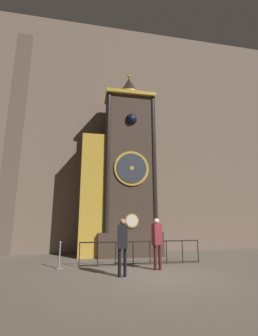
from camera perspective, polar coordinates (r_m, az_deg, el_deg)
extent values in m
plane|color=brown|center=(8.32, 7.47, -25.34)|extent=(28.00, 28.00, 0.00)
cube|color=#7A6656|center=(14.35, -0.02, 9.70)|extent=(24.00, 0.30, 14.56)
cube|color=brown|center=(14.40, -27.00, 7.95)|extent=(0.90, 0.12, 13.10)
cube|color=#423328|center=(12.05, 0.00, -18.59)|extent=(3.22, 1.61, 1.16)
cube|color=#423328|center=(12.37, 0.00, 1.96)|extent=(2.57, 1.40, 7.58)
cube|color=gold|center=(13.67, 0.08, 17.23)|extent=(2.78, 1.54, 0.20)
cylinder|color=gold|center=(11.27, 0.70, -13.27)|extent=(0.67, 0.05, 0.67)
cylinder|color=silver|center=(11.24, 0.73, -13.27)|extent=(0.55, 0.03, 0.55)
cylinder|color=gold|center=(11.53, 0.67, -0.07)|extent=(1.81, 0.07, 1.81)
cylinder|color=#2D333D|center=(11.49, 0.71, -0.03)|extent=(1.56, 0.04, 1.56)
cylinder|color=gold|center=(11.47, 0.73, 0.00)|extent=(0.22, 0.03, 0.22)
cube|color=black|center=(12.87, 0.18, 11.38)|extent=(0.78, 0.42, 0.78)
sphere|color=black|center=(12.47, 0.56, 12.19)|extent=(0.62, 0.62, 0.62)
cylinder|color=black|center=(11.62, -5.42, 2.97)|extent=(0.29, 0.29, 7.58)
cylinder|color=black|center=(12.08, 6.28, 2.39)|extent=(0.29, 0.29, 7.58)
cylinder|color=gold|center=(13.88, 0.00, 17.91)|extent=(1.11, 1.11, 0.30)
cone|color=black|center=(14.22, 0.00, 20.16)|extent=(1.06, 1.06, 0.99)
sphere|color=gold|center=(14.56, 0.00, 22.21)|extent=(0.20, 0.20, 0.20)
cube|color=#4C3828|center=(11.89, -9.26, -6.47)|extent=(1.18, 1.19, 6.15)
cube|color=gold|center=(11.28, -9.18, -6.17)|extent=(1.23, 0.06, 6.15)
cylinder|color=black|center=(9.53, -12.52, -20.66)|extent=(0.04, 0.04, 0.93)
cylinder|color=black|center=(9.54, -7.95, -20.82)|extent=(0.04, 0.04, 0.93)
cylinder|color=black|center=(9.60, -3.42, -20.85)|extent=(0.04, 0.04, 0.93)
cylinder|color=black|center=(9.72, 1.03, -20.77)|extent=(0.04, 0.04, 0.93)
cylinder|color=black|center=(9.88, 5.35, -20.58)|extent=(0.04, 0.04, 0.93)
cylinder|color=black|center=(10.10, 9.49, -20.30)|extent=(0.04, 0.04, 0.93)
cylinder|color=black|center=(10.35, 13.42, -19.94)|extent=(0.04, 0.04, 0.93)
cylinder|color=black|center=(10.65, 17.13, -19.51)|extent=(0.04, 0.04, 0.93)
cylinder|color=black|center=(9.74, 3.18, -18.11)|extent=(4.97, 0.05, 0.05)
cylinder|color=black|center=(9.86, 3.24, -23.01)|extent=(4.97, 0.04, 0.04)
cylinder|color=black|center=(7.94, -2.42, -22.86)|extent=(0.11, 0.11, 0.87)
cylinder|color=black|center=(7.96, -1.03, -22.83)|extent=(0.11, 0.11, 0.87)
cube|color=black|center=(7.84, -1.68, -16.97)|extent=(0.37, 0.27, 0.76)
sphere|color=#8C664C|center=(7.82, -1.66, -13.53)|extent=(0.20, 0.20, 0.20)
cylinder|color=#461518|center=(8.92, 6.65, -21.62)|extent=(0.11, 0.11, 0.87)
cylinder|color=#461518|center=(8.97, 7.83, -21.53)|extent=(0.11, 0.11, 0.87)
cube|color=maroon|center=(8.85, 7.09, -16.31)|extent=(0.39, 0.32, 0.77)
sphere|color=beige|center=(8.83, 7.01, -13.25)|extent=(0.19, 0.19, 0.19)
cylinder|color=gray|center=(9.59, -17.41, -23.06)|extent=(0.28, 0.28, 0.04)
cylinder|color=gray|center=(9.51, -17.23, -20.52)|extent=(0.06, 0.06, 0.90)
sphere|color=gray|center=(9.45, -17.03, -17.62)|extent=(0.09, 0.09, 0.09)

